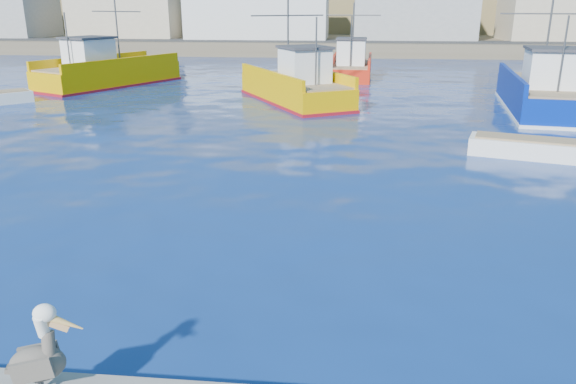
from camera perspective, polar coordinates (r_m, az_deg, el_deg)
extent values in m
plane|color=navy|center=(12.00, -3.03, -12.00)|extent=(260.00, 260.00, 0.00)
cube|color=brown|center=(82.38, 4.81, 14.90)|extent=(160.00, 30.00, 1.60)
cube|color=brown|center=(108.20, 5.21, 18.53)|extent=(180.00, 40.00, 14.00)
cube|color=#2D2D2D|center=(71.35, 4.63, 15.01)|extent=(150.00, 5.00, 0.10)
cube|color=tan|center=(82.70, -15.94, 17.28)|extent=(14.00, 9.00, 7.00)
cube|color=silver|center=(78.09, -2.90, 17.34)|extent=(18.00, 11.00, 5.50)
cube|color=gray|center=(77.65, 12.56, 17.31)|extent=(15.00, 10.00, 6.50)
cube|color=tan|center=(82.23, 27.14, 16.19)|extent=(17.00, 9.00, 7.50)
cube|color=#D99E00|center=(46.54, -17.65, 11.18)|extent=(8.59, 12.00, 1.49)
cube|color=#D99E00|center=(45.07, -16.26, 12.50)|extent=(5.27, 10.17, 0.70)
cube|color=#D99E00|center=(47.81, -19.21, 12.53)|extent=(5.27, 10.17, 0.70)
cube|color=maroon|center=(46.62, -17.56, 10.34)|extent=(8.76, 12.24, 0.25)
cube|color=#8C7251|center=(46.45, -17.74, 12.16)|extent=(8.11, 11.45, 0.10)
cube|color=white|center=(45.27, -19.57, 13.17)|extent=(3.69, 3.77, 2.00)
cube|color=#333338|center=(45.20, -19.73, 14.55)|extent=(4.01, 4.17, 0.15)
cylinder|color=#4C4C4C|center=(47.02, -16.95, 15.31)|extent=(0.16, 0.16, 5.00)
cylinder|color=#4C4C4C|center=(44.16, -21.49, 14.02)|extent=(0.13, 0.13, 4.00)
cylinder|color=#4C4C4C|center=(46.98, -17.13, 17.13)|extent=(4.83, 2.48, 0.08)
cube|color=#D99E00|center=(37.00, 0.65, 10.21)|extent=(8.20, 10.83, 1.35)
cube|color=#D99E00|center=(37.57, 3.06, 11.89)|extent=(5.15, 9.01, 0.70)
cube|color=#D99E00|center=(36.21, -1.84, 11.65)|extent=(5.15, 9.01, 0.70)
cube|color=maroon|center=(37.09, 0.64, 9.25)|extent=(8.36, 11.05, 0.25)
cube|color=#8C7251|center=(36.90, 0.65, 11.32)|extent=(7.75, 10.33, 0.10)
cube|color=white|center=(35.37, 1.71, 12.71)|extent=(3.46, 3.50, 2.00)
cube|color=#333338|center=(35.27, 1.73, 14.49)|extent=(3.77, 3.86, 0.15)
cylinder|color=#4C4C4C|center=(37.62, 0.00, 15.21)|extent=(0.16, 0.16, 5.00)
cylinder|color=#4C4C4C|center=(33.88, 2.87, 13.96)|extent=(0.14, 0.14, 4.00)
cylinder|color=#4C4C4C|center=(37.56, 0.00, 17.50)|extent=(4.43, 2.52, 0.08)
cube|color=navy|center=(37.20, 24.50, 8.73)|extent=(5.63, 12.07, 1.51)
cube|color=navy|center=(36.76, 21.77, 10.72)|extent=(1.81, 11.31, 0.70)
cube|color=silver|center=(37.31, 24.36, 7.66)|extent=(5.74, 12.31, 0.25)
cube|color=#8C7251|center=(37.10, 24.67, 9.94)|extent=(5.24, 11.56, 0.10)
cube|color=white|center=(35.28, 25.39, 11.21)|extent=(3.22, 3.27, 2.00)
cube|color=#333338|center=(35.19, 25.64, 12.98)|extent=(3.47, 3.64, 0.15)
cylinder|color=#4C4C4C|center=(38.02, 24.87, 13.83)|extent=(0.14, 0.14, 5.00)
cylinder|color=#4C4C4C|center=(33.50, 26.15, 12.36)|extent=(0.11, 0.11, 4.00)
cylinder|color=#4C4C4C|center=(37.96, 25.19, 16.07)|extent=(5.65, 0.86, 0.08)
cube|color=red|center=(49.52, 6.44, 12.11)|extent=(3.68, 8.84, 1.13)
cube|color=red|center=(49.39, 8.30, 13.09)|extent=(0.61, 8.52, 0.70)
cube|color=red|center=(49.51, 4.66, 13.23)|extent=(0.61, 8.52, 0.70)
cube|color=#8C7251|center=(49.46, 6.47, 12.82)|extent=(3.40, 8.48, 0.10)
cube|color=white|center=(48.06, 6.44, 13.91)|extent=(2.39, 2.28, 2.00)
cube|color=#333338|center=(47.99, 6.49, 15.22)|extent=(2.56, 2.55, 0.15)
cylinder|color=#4C4C4C|center=(50.14, 6.62, 15.70)|extent=(0.13, 0.13, 5.00)
cylinder|color=#4C4C4C|center=(46.70, 6.41, 14.88)|extent=(0.10, 0.10, 4.00)
cylinder|color=#4C4C4C|center=(50.09, 6.68, 17.41)|extent=(4.56, 0.30, 0.08)
cube|color=silver|center=(25.54, 22.94, 3.97)|extent=(4.72, 2.78, 0.89)
cube|color=#8C7251|center=(25.44, 23.08, 5.01)|extent=(4.20, 2.33, 0.09)
cylinder|color=#595451|center=(9.79, -23.78, -17.14)|extent=(0.08, 0.08, 0.28)
ellipsoid|color=#38332D|center=(9.51, -24.06, -15.63)|extent=(0.91, 0.67, 0.56)
cube|color=#38332D|center=(9.33, -24.58, -16.23)|extent=(0.62, 0.22, 0.41)
cube|color=#38332D|center=(9.68, -23.91, -14.79)|extent=(0.62, 0.22, 0.41)
cube|color=#38332D|center=(9.65, -26.13, -15.88)|extent=(0.25, 0.20, 0.12)
cylinder|color=#38332D|center=(9.30, -23.15, -14.09)|extent=(0.26, 0.33, 0.44)
cylinder|color=white|center=(9.14, -23.73, -12.32)|extent=(0.24, 0.32, 0.42)
ellipsoid|color=white|center=(9.03, -23.51, -11.21)|extent=(0.38, 0.33, 0.28)
cone|color=gold|center=(9.05, -21.77, -12.20)|extent=(0.58, 0.28, 0.39)
cube|color=tan|center=(9.09, -22.38, -12.40)|extent=(0.34, 0.13, 0.25)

